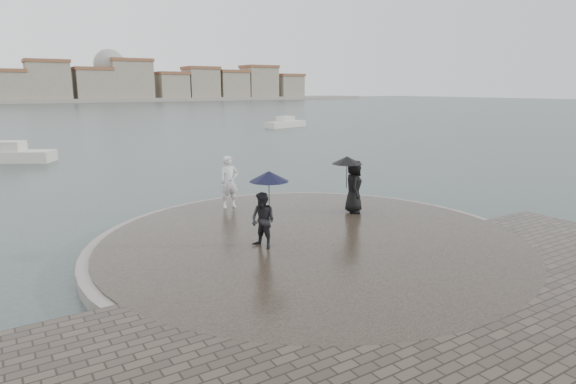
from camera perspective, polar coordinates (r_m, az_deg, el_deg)
ground at (r=11.47m, az=13.19°, el=-11.45°), size 400.00×400.00×0.00m
kerb_ring at (r=13.90m, az=2.88°, el=-6.17°), size 12.50×12.50×0.32m
quay_tip at (r=13.90m, az=2.88°, el=-6.09°), size 11.90×11.90×0.36m
statue at (r=17.15m, az=-6.97°, el=1.20°), size 0.72×0.51×1.85m
visitor_left at (r=12.74m, az=-2.74°, el=-1.57°), size 1.18×1.08×2.04m
visitor_right at (r=16.43m, az=7.63°, el=1.39°), size 1.27×1.16×1.95m
boats at (r=44.52m, az=-11.64°, el=6.62°), size 34.76×17.29×1.50m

